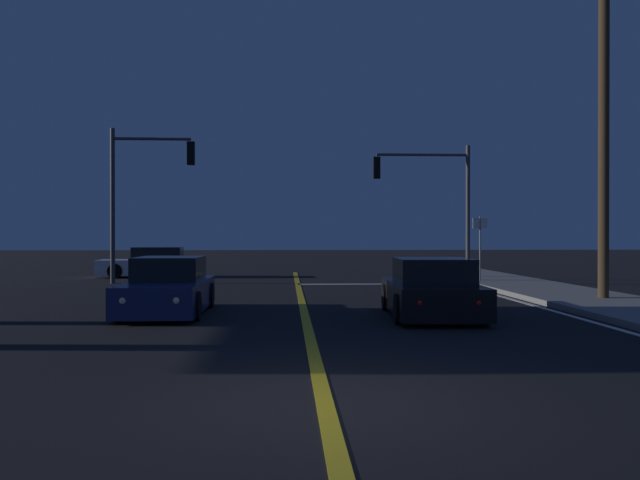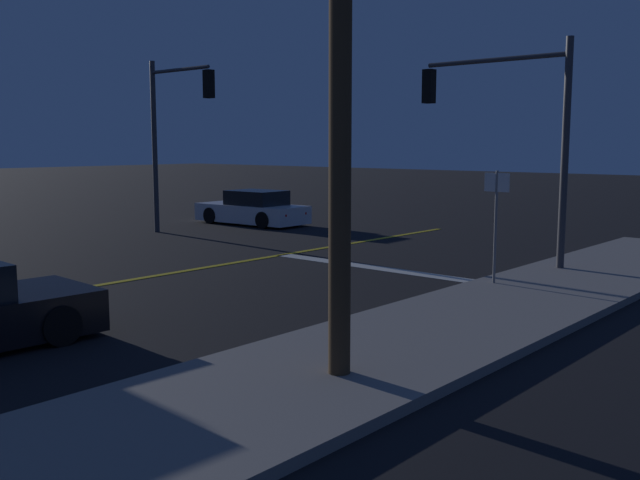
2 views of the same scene
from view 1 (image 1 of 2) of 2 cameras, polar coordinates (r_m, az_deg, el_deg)
The scene contains 12 objects.
ground_plane at distance 7.53m, azimuth 0.43°, elevation -13.83°, with size 160.00×160.00×0.00m, color black.
sidewalk_right at distance 19.09m, azimuth 23.26°, elevation -4.99°, with size 3.20×35.19×0.15m, color gray.
lane_line_center at distance 17.17m, azimuth -1.44°, elevation -5.79°, with size 0.20×33.24×0.01m, color gold.
lane_line_edge_right at distance 18.36m, azimuth 18.05°, elevation -5.41°, with size 0.16×33.24×0.01m, color silver.
stop_bar at distance 25.66m, azimuth 5.22°, elevation -3.75°, with size 6.35×0.50×0.01m, color silver.
car_mid_block_white at distance 30.86m, azimuth -14.01°, elevation -2.00°, with size 4.70×2.11×1.34m.
car_parked_curb_black at distance 15.50m, azimuth 9.48°, elevation -4.32°, with size 2.14×4.38×1.34m.
car_side_waiting_navy at distance 16.33m, azimuth -12.79°, elevation -4.09°, with size 1.86×4.39×1.34m.
traffic_signal_near_right at distance 28.37m, azimuth 9.60°, elevation 4.23°, with size 4.07×0.28×5.62m.
traffic_signal_far_left at distance 26.92m, azimuth -14.97°, elevation 4.83°, with size 3.24×0.28×6.01m.
utility_pole_right at distance 20.24m, azimuth 23.00°, elevation 10.78°, with size 1.66×0.29×10.62m.
street_sign_corner at distance 25.88m, azimuth 13.46°, elevation 0.07°, with size 0.56×0.06×2.57m.
Camera 1 is at (-0.42, -7.29, 1.85)m, focal length 37.61 mm.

